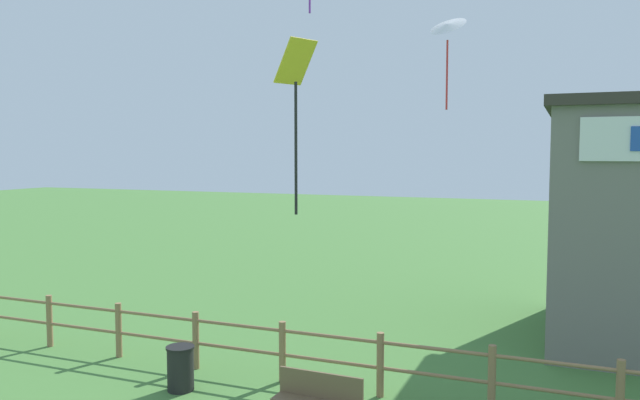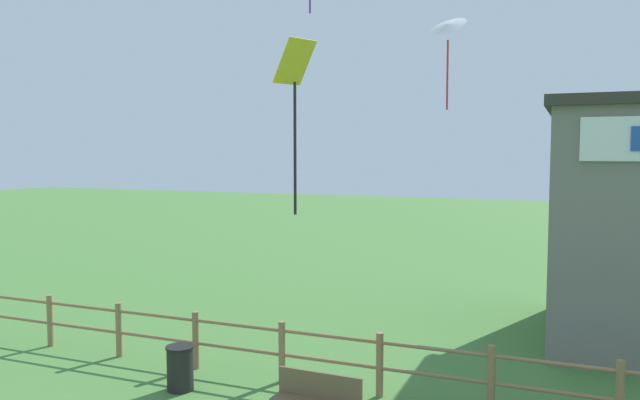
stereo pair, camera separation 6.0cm
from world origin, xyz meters
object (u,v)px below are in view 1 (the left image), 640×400
trash_bin (181,368)px  kite_white_delta (448,28)px  park_bench_near_fence (318,399)px  kite_yellow_diamond (296,94)px

trash_bin → kite_white_delta: bearing=56.8°
park_bench_near_fence → kite_white_delta: size_ratio=0.64×
trash_bin → kite_yellow_diamond: (2.60, -0.32, 5.13)m
trash_bin → kite_white_delta: 10.19m
trash_bin → park_bench_near_fence: bearing=-9.7°
park_bench_near_fence → kite_yellow_diamond: size_ratio=0.53×
kite_white_delta → kite_yellow_diamond: bearing=-101.8°
trash_bin → kite_yellow_diamond: bearing=-7.1°
park_bench_near_fence → trash_bin: bearing=170.3°
kite_yellow_diamond → park_bench_near_fence: bearing=-22.8°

